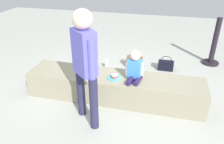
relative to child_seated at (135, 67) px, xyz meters
The scene contains 12 objects.
ground_plane 0.71m from the child_seated, behind, with size 12.00×12.00×0.00m, color #A5A79D.
concrete_ledge 0.53m from the child_seated, behind, with size 2.88×0.60×0.42m, color gray.
child_seated is the anchor object (origin of this frame).
adult_standing 0.90m from the child_seated, 132.06° to the right, with size 0.39×0.37×1.62m.
cake_plate 0.36m from the child_seated, behind, with size 0.22×0.22×0.07m.
gift_bag 1.26m from the child_seated, 143.35° to the left, with size 0.19×0.11×0.32m.
railing_post 2.36m from the child_seated, 52.22° to the left, with size 0.36×0.36×1.02m.
water_bottle_near_gift 1.42m from the child_seated, 124.60° to the left, with size 0.07×0.07×0.21m.
water_bottle_far_side 1.62m from the child_seated, 155.20° to the left, with size 0.07×0.07×0.22m.
party_cup_red 1.59m from the child_seated, 141.31° to the left, with size 0.07×0.07×0.11m, color red.
handbag_black_leather 1.48m from the child_seated, 69.81° to the left, with size 0.31×0.15×0.31m.
handbag_brown_canvas 1.38m from the child_seated, 97.99° to the left, with size 0.33×0.13×0.36m.
Camera 1 is at (0.73, -3.10, 2.18)m, focal length 36.19 mm.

